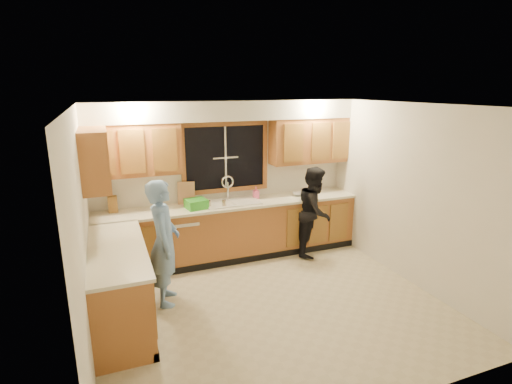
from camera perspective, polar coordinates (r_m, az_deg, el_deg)
floor at (r=5.31m, az=2.19°, el=-15.77°), size 4.20×4.20×0.00m
ceiling at (r=4.58m, az=2.50°, el=12.28°), size 4.20×4.20×0.00m
wall_back at (r=6.52m, az=-4.35°, el=1.91°), size 4.20×0.00×4.20m
wall_left at (r=4.44m, az=-23.49°, el=-5.55°), size 0.00×3.80×3.80m
wall_right at (r=5.93m, az=21.27°, el=-0.39°), size 0.00×3.80×3.80m
base_cabinets_back at (r=6.48m, az=-3.43°, el=-5.65°), size 4.20×0.60×0.88m
base_cabinets_left at (r=5.07m, az=-18.98°, el=-12.55°), size 0.60×1.90×0.88m
countertop_back at (r=6.32m, az=-3.45°, el=-1.78°), size 4.20×0.63×0.04m
countertop_left at (r=4.88m, az=-19.25°, el=-7.71°), size 0.63×1.90×0.04m
upper_cabinets_left at (r=6.00m, az=-17.17°, el=5.75°), size 1.35×0.33×0.75m
upper_cabinets_right at (r=6.82m, az=7.58°, el=7.29°), size 1.35×0.33×0.75m
upper_cabinets_return at (r=5.38m, az=-22.05°, el=4.35°), size 0.33×0.90×0.75m
soffit at (r=6.20m, az=-4.07°, el=11.52°), size 4.20×0.35×0.30m
window_frame at (r=6.45m, az=-4.39°, el=4.92°), size 1.44×0.03×1.14m
sink at (r=6.35m, az=-3.50°, el=-2.04°), size 0.86×0.52×0.57m
dishwasher at (r=6.29m, az=-10.83°, el=-6.82°), size 0.60×0.56×0.82m
stove at (r=4.56m, az=-18.61°, el=-15.61°), size 0.58×0.75×0.90m
man at (r=5.17m, az=-13.00°, el=-7.07°), size 0.49×0.65×1.62m
woman at (r=6.58m, az=8.40°, el=-2.74°), size 0.89×0.90×1.47m
knife_block at (r=6.19m, az=-19.78°, el=-1.65°), size 0.13×0.11×0.24m
cutting_board at (r=6.31m, az=-9.93°, el=-0.14°), size 0.28×0.15×0.35m
dish_crate at (r=6.09m, az=-8.53°, el=-1.68°), size 0.34×0.32×0.14m
soap_bottle at (r=6.54m, az=-0.00°, el=-0.10°), size 0.10×0.10×0.20m
bowl at (r=6.77m, az=6.09°, el=-0.31°), size 0.22×0.22×0.05m
can_left at (r=6.10m, az=-6.72°, el=-1.73°), size 0.07×0.07×0.11m
can_right at (r=6.09m, az=-4.57°, el=-1.69°), size 0.07×0.07×0.12m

